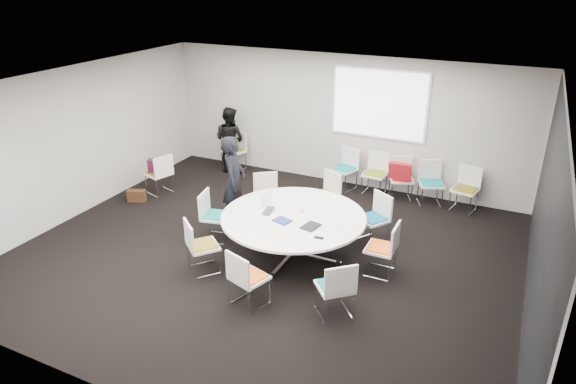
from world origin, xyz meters
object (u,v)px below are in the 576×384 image
at_px(chair_back_c, 400,186).
at_px(conference_table, 293,225).
at_px(person_back, 230,140).
at_px(brown_bag, 137,196).
at_px(cup, 302,210).
at_px(chair_person_back, 234,158).
at_px(chair_ring_c, 325,204).
at_px(chair_ring_f, 203,255).
at_px(chair_back_e, 464,198).
at_px(chair_ring_e, 216,225).
at_px(chair_ring_g, 249,288).
at_px(maroon_bag, 158,166).
at_px(chair_back_d, 430,191).
at_px(chair_ring_d, 267,206).
at_px(chair_back_b, 374,181).
at_px(chair_back_a, 344,176).
at_px(chair_spare_left, 160,181).
at_px(chair_ring_h, 335,298).
at_px(laptop, 271,211).
at_px(chair_ring_a, 381,258).
at_px(person_main, 234,181).

bearing_deg(chair_back_c, conference_table, 48.82).
bearing_deg(person_back, brown_bag, 74.84).
height_order(chair_back_c, cup, chair_back_c).
distance_m(chair_person_back, person_back, 0.52).
distance_m(chair_ring_c, chair_ring_f, 2.78).
bearing_deg(chair_back_c, chair_ring_c, 31.00).
xyz_separation_m(chair_ring_c, chair_back_e, (2.36, 1.44, 0.00)).
bearing_deg(conference_table, chair_ring_e, -176.91).
xyz_separation_m(chair_ring_g, person_back, (-2.96, 4.38, 0.49)).
bearing_deg(maroon_bag, chair_ring_g, -35.78).
bearing_deg(chair_person_back, chair_back_d, -160.14).
xyz_separation_m(chair_ring_g, chair_back_e, (2.29, 4.50, 0.00)).
height_order(conference_table, chair_ring_d, chair_ring_d).
xyz_separation_m(chair_ring_g, chair_back_b, (0.47, 4.55, 0.00)).
xyz_separation_m(chair_ring_d, chair_back_a, (0.81, 2.03, 0.00)).
height_order(chair_back_a, chair_spare_left, same).
bearing_deg(chair_back_e, chair_person_back, 11.01).
xyz_separation_m(chair_ring_h, chair_back_c, (-0.14, 4.22, 0.00)).
relative_size(conference_table, chair_ring_e, 2.67).
xyz_separation_m(chair_ring_g, chair_ring_h, (1.17, 0.30, 0.00)).
bearing_deg(chair_back_b, laptop, 77.25).
relative_size(chair_ring_a, chair_ring_h, 1.00).
height_order(chair_ring_e, laptop, chair_ring_e).
distance_m(chair_ring_e, chair_back_e, 4.85).
relative_size(chair_ring_f, maroon_bag, 2.20).
bearing_deg(chair_ring_f, maroon_bag, 179.54).
height_order(person_main, laptop, person_main).
bearing_deg(person_back, conference_table, 141.15).
bearing_deg(chair_spare_left, chair_person_back, -2.31).
bearing_deg(chair_person_back, person_back, 108.25).
bearing_deg(chair_back_d, laptop, 33.38).
bearing_deg(conference_table, brown_bag, 171.49).
bearing_deg(chair_person_back, chair_back_a, -159.87).
distance_m(chair_ring_a, laptop, 1.92).
xyz_separation_m(chair_ring_c, maroon_bag, (-3.57, -0.43, 0.34)).
bearing_deg(chair_back_a, person_back, 22.41).
bearing_deg(chair_ring_e, chair_ring_a, 81.13).
xyz_separation_m(chair_spare_left, laptop, (3.23, -1.13, 0.47)).
distance_m(chair_ring_h, chair_back_d, 4.25).
xyz_separation_m(chair_ring_d, chair_back_b, (1.48, 2.03, 0.00)).
height_order(chair_ring_f, chair_spare_left, same).
height_order(chair_back_a, chair_person_back, same).
bearing_deg(conference_table, person_back, 135.80).
distance_m(conference_table, person_main, 1.63).
xyz_separation_m(chair_ring_a, chair_ring_g, (-1.45, -1.59, 0.00)).
bearing_deg(conference_table, chair_ring_a, 2.86).
height_order(chair_ring_c, chair_back_d, same).
height_order(chair_ring_a, person_back, person_back).
bearing_deg(chair_back_e, cup, 63.12).
xyz_separation_m(chair_ring_d, person_back, (-1.94, 1.86, 0.49)).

